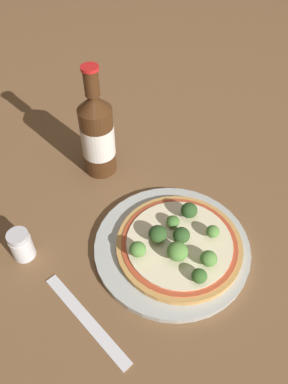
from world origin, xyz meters
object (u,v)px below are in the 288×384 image
object	(u,v)px
pizza	(179,244)
beer_bottle	(97,134)
pepper_shaker	(21,245)
fork	(86,319)

from	to	relation	value
pizza	beer_bottle	bearing A→B (deg)	91.82
pepper_shaker	fork	world-z (taller)	pepper_shaker
pizza	fork	world-z (taller)	pizza
pizza	beer_bottle	xyz separation A→B (m)	(-0.01, 0.25, 0.07)
beer_bottle	pepper_shaker	size ratio (longest dim) A/B	4.03
beer_bottle	pepper_shaker	xyz separation A→B (m)	(-0.22, -0.11, -0.06)
beer_bottle	fork	distance (m)	0.34
pizza	pepper_shaker	xyz separation A→B (m)	(-0.22, 0.14, 0.01)
pizza	beer_bottle	distance (m)	0.26
pizza	fork	size ratio (longest dim) A/B	1.12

